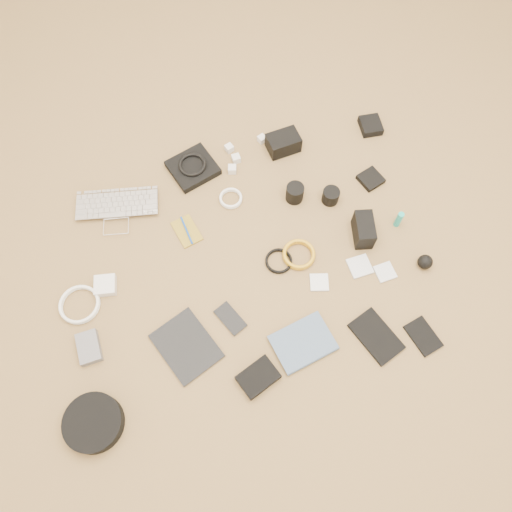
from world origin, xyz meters
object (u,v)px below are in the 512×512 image
object	(u,v)px
dslr_camera	(283,143)
headphone_case	(94,423)
tablet	(186,346)
paperback	(314,362)
laptop	(117,214)
phone	(230,319)

from	to	relation	value
dslr_camera	headphone_case	bearing A→B (deg)	-141.99
tablet	headphone_case	size ratio (longest dim) A/B	1.17
tablet	paperback	distance (m)	0.45
headphone_case	paperback	size ratio (longest dim) A/B	0.94
tablet	headphone_case	xyz separation A→B (m)	(-0.35, -0.17, 0.02)
tablet	headphone_case	distance (m)	0.39
dslr_camera	tablet	size ratio (longest dim) A/B	0.58
laptop	phone	distance (m)	0.62
dslr_camera	phone	xyz separation A→B (m)	(-0.42, -0.66, -0.03)
phone	paperback	distance (m)	0.33
headphone_case	laptop	bearing A→B (deg)	74.16
dslr_camera	phone	size ratio (longest dim) A/B	1.09
laptop	tablet	xyz separation A→B (m)	(0.13, -0.59, -0.01)
phone	tablet	bearing A→B (deg)	172.75
dslr_camera	headphone_case	size ratio (longest dim) A/B	0.68
dslr_camera	headphone_case	world-z (taller)	dslr_camera
tablet	headphone_case	world-z (taller)	headphone_case
laptop	paperback	xyz separation A→B (m)	(0.54, -0.78, -0.00)
tablet	phone	bearing A→B (deg)	-4.58
dslr_camera	paperback	world-z (taller)	dslr_camera
dslr_camera	headphone_case	xyz separation A→B (m)	(-0.95, -0.88, -0.01)
dslr_camera	paperback	size ratio (longest dim) A/B	0.63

